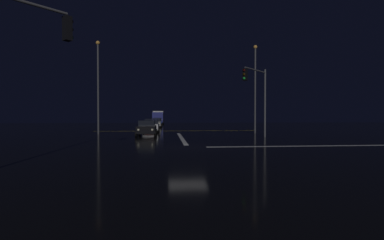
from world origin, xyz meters
name	(u,v)px	position (x,y,z in m)	size (l,w,h in m)	color
ground	(188,148)	(0.00, 0.00, -0.05)	(120.00, 120.00, 0.10)	black
stop_line_north	(181,138)	(0.00, 7.75, 0.00)	(0.35, 13.24, 0.01)	white
centre_line_ns	(177,131)	(0.00, 19.35, 0.00)	(22.00, 0.15, 0.01)	yellow
crosswalk_bar_east	(302,146)	(7.85, 0.00, 0.00)	(13.24, 0.40, 0.01)	white
sedan_black	(147,128)	(-3.38, 10.67, 0.80)	(2.02, 4.33, 1.57)	black
sedan_white	(151,126)	(-3.26, 16.92, 0.80)	(2.02, 4.33, 1.57)	silver
sedan_red	(151,124)	(-3.61, 23.57, 0.80)	(2.02, 4.33, 1.57)	maroon
sedan_gray	(156,123)	(-3.19, 30.26, 0.80)	(2.02, 4.33, 1.57)	slate
sedan_blue	(157,122)	(-3.12, 35.79, 0.80)	(2.02, 4.33, 1.57)	navy
sedan_silver	(157,121)	(-3.30, 41.49, 0.80)	(2.02, 4.33, 1.57)	#B7B7BC
box_truck	(158,117)	(-3.33, 49.19, 1.71)	(2.68, 8.28, 3.08)	navy
traffic_signal_ne	(257,89)	(6.99, 6.99, 4.49)	(3.10, 3.10, 6.54)	#4C4C51
traffic_signal_sw	(14,48)	(-7.14, -7.14, 4.62)	(2.80, 2.80, 6.79)	#4C4C51
streetlamp_right_near	(255,83)	(8.85, 13.35, 5.81)	(0.44, 0.44, 10.20)	#424247
streetlamp_left_near	(98,81)	(-8.85, 13.35, 5.84)	(0.44, 0.44, 10.26)	#424247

